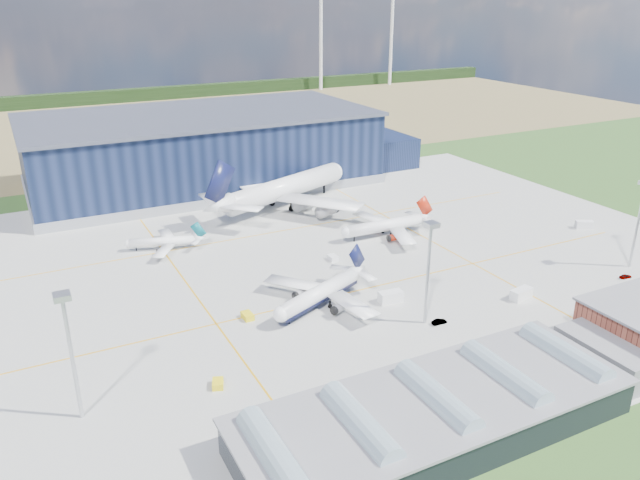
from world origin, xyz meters
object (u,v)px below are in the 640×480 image
(hangar, at_px, (209,152))
(light_mast_west, at_px, (69,337))
(light_mast_center, at_px, (429,257))
(gse_cart_a, at_px, (333,258))
(airliner_regional, at_px, (162,237))
(airliner_red, at_px, (384,220))
(gse_tug_b, at_px, (218,384))
(gse_van_b, at_px, (584,225))
(car_b, at_px, (439,322))
(airliner_widebody, at_px, (285,177))
(car_a, at_px, (626,276))
(airliner_navy, at_px, (319,286))
(gse_van_c, at_px, (391,297))
(gse_tug_a, at_px, (248,316))
(gse_van_a, at_px, (521,294))
(gse_cart_b, at_px, (308,208))

(hangar, height_order, light_mast_west, hangar)
(light_mast_center, bearing_deg, gse_cart_a, 92.18)
(hangar, distance_m, airliner_regional, 67.06)
(airliner_red, height_order, gse_tug_b, airliner_red)
(gse_van_b, distance_m, car_b, 79.78)
(airliner_widebody, distance_m, car_a, 103.96)
(airliner_navy, bearing_deg, airliner_regional, -88.80)
(gse_cart_a, bearing_deg, car_b, -83.33)
(airliner_widebody, distance_m, car_b, 87.48)
(light_mast_center, xyz_separation_m, gse_van_c, (-1.16, 11.52, -14.11))
(gse_tug_a, relative_size, gse_van_a, 0.59)
(airliner_widebody, relative_size, gse_tug_a, 19.00)
(airliner_navy, distance_m, airliner_regional, 54.85)
(airliner_regional, height_order, car_a, airliner_regional)
(light_mast_west, relative_size, airliner_regional, 1.01)
(hangar, xyz_separation_m, gse_cart_b, (18.23, -45.64, -10.93))
(hangar, bearing_deg, light_mast_west, -116.71)
(gse_cart_a, distance_m, car_a, 73.39)
(gse_cart_a, xyz_separation_m, gse_van_c, (0.32, -27.26, 0.63))
(airliner_regional, height_order, gse_van_c, airliner_regional)
(gse_tug_b, distance_m, gse_cart_a, 61.24)
(airliner_navy, distance_m, gse_cart_b, 68.30)
(light_mast_west, distance_m, gse_cart_a, 80.10)
(airliner_navy, relative_size, gse_cart_a, 10.25)
(gse_cart_b, bearing_deg, gse_van_c, -153.80)
(car_b, bearing_deg, light_mast_west, 90.25)
(hangar, xyz_separation_m, gse_van_b, (84.57, -99.31, -10.45))
(airliner_widebody, relative_size, gse_van_b, 12.42)
(hangar, height_order, gse_cart_a, hangar)
(airliner_red, relative_size, airliner_widebody, 0.50)
(car_a, height_order, car_b, car_b)
(airliner_red, xyz_separation_m, gse_cart_b, (-9.00, 31.71, -4.43))
(gse_van_a, bearing_deg, gse_cart_b, 1.03)
(light_mast_west, xyz_separation_m, car_b, (72.45, -1.88, -14.86))
(gse_van_a, height_order, gse_van_b, gse_van_a)
(gse_tug_a, bearing_deg, gse_cart_a, 30.56)
(gse_van_a, height_order, gse_van_c, gse_van_c)
(car_b, bearing_deg, airliner_regional, 33.34)
(gse_tug_b, bearing_deg, car_a, 19.00)
(airliner_regional, distance_m, gse_van_a, 94.78)
(hangar, relative_size, airliner_navy, 4.47)
(airliner_navy, bearing_deg, airliner_widebody, -131.86)
(hangar, height_order, airliner_widebody, hangar)
(airliner_red, bearing_deg, airliner_widebody, -67.50)
(gse_tug_b, distance_m, car_a, 104.89)
(airliner_navy, xyz_separation_m, car_b, (19.21, -18.83, -4.72))
(light_mast_center, distance_m, car_a, 59.89)
(hangar, bearing_deg, car_b, -85.65)
(gse_van_c, bearing_deg, gse_van_b, -73.83)
(gse_tug_b, distance_m, gse_van_c, 47.86)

